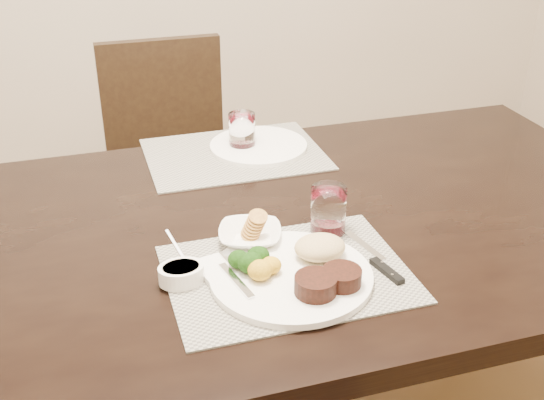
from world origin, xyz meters
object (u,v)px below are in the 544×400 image
object	(u,v)px
chair_far	(171,160)
wine_glass_near	(328,212)
dinner_plate	(299,271)
cracker_bowl	(250,235)
steak_knife	(381,264)
far_plate	(258,146)

from	to	relation	value
chair_far	wine_glass_near	size ratio (longest dim) A/B	8.73
dinner_plate	cracker_bowl	distance (m)	0.16
cracker_bowl	wine_glass_near	size ratio (longest dim) A/B	1.56
chair_far	dinner_plate	xyz separation A→B (m)	(0.07, -1.16, 0.27)
steak_knife	far_plate	size ratio (longest dim) A/B	0.80
steak_knife	chair_far	bearing A→B (deg)	88.99
chair_far	wine_glass_near	world-z (taller)	chair_far
cracker_bowl	wine_glass_near	xyz separation A→B (m)	(0.17, -0.00, 0.03)
dinner_plate	far_plate	size ratio (longest dim) A/B	1.19
wine_glass_near	far_plate	xyz separation A→B (m)	(-0.02, 0.47, -0.04)
wine_glass_near	cracker_bowl	bearing A→B (deg)	178.64
far_plate	chair_far	bearing A→B (deg)	106.85
steak_knife	cracker_bowl	distance (m)	0.27
chair_far	dinner_plate	bearing A→B (deg)	-86.77
far_plate	steak_knife	bearing A→B (deg)	-83.71
dinner_plate	wine_glass_near	bearing A→B (deg)	62.46
steak_knife	wine_glass_near	distance (m)	0.17
cracker_bowl	wine_glass_near	distance (m)	0.17
wine_glass_near	dinner_plate	bearing A→B (deg)	-127.82
wine_glass_near	far_plate	size ratio (longest dim) A/B	0.39
steak_knife	far_plate	world-z (taller)	same
steak_knife	far_plate	xyz separation A→B (m)	(-0.07, 0.63, 0.00)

